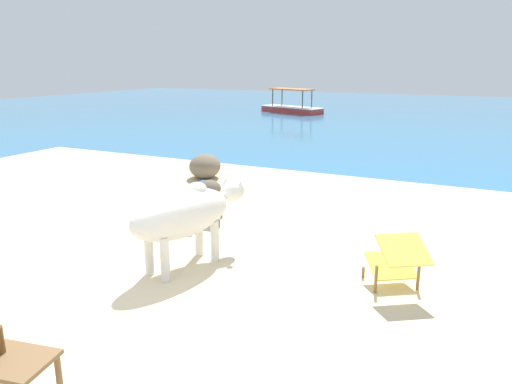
% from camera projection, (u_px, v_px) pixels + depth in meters
% --- Properties ---
extents(sand_beach, '(18.00, 14.00, 0.04)m').
position_uv_depth(sand_beach, '(145.00, 296.00, 5.59)').
color(sand_beach, beige).
rests_on(sand_beach, ground).
extents(water_surface, '(60.00, 36.00, 0.03)m').
position_uv_depth(water_surface, '(417.00, 116.00, 24.72)').
color(water_surface, teal).
rests_on(water_surface, ground).
extents(cow, '(0.96, 1.98, 1.10)m').
position_uv_depth(cow, '(185.00, 214.00, 6.19)').
color(cow, silver).
rests_on(cow, sand_beach).
extents(low_bench_table, '(0.83, 0.57, 0.44)m').
position_uv_depth(low_bench_table, '(3.00, 366.00, 3.66)').
color(low_bench_table, brown).
rests_on(low_bench_table, sand_beach).
extents(deck_chair_near, '(0.92, 0.81, 0.68)m').
position_uv_depth(deck_chair_near, '(198.00, 200.00, 8.02)').
color(deck_chair_near, brown).
rests_on(deck_chair_near, sand_beach).
extents(deck_chair_far, '(0.86, 0.93, 0.68)m').
position_uv_depth(deck_chair_far, '(397.00, 259.00, 5.62)').
color(deck_chair_far, brown).
rests_on(deck_chair_far, sand_beach).
extents(shore_rock_large, '(0.67, 0.67, 0.33)m').
position_uv_depth(shore_rock_large, '(209.00, 188.00, 9.68)').
color(shore_rock_large, '#6B5B4C').
rests_on(shore_rock_large, sand_beach).
extents(shore_rock_medium, '(1.02, 1.12, 0.56)m').
position_uv_depth(shore_rock_medium, '(205.00, 166.00, 11.20)').
color(shore_rock_medium, '#756651').
rests_on(shore_rock_medium, sand_beach).
extents(boat_red, '(3.85, 2.32, 1.29)m').
position_uv_depth(boat_red, '(292.00, 107.00, 26.41)').
color(boat_red, '#C63833').
rests_on(boat_red, water_surface).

